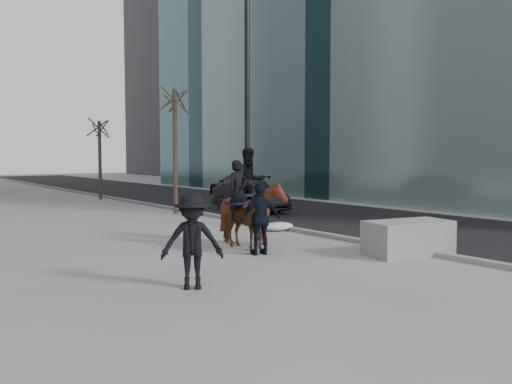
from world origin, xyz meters
TOP-DOWN VIEW (x-y plane):
  - ground at (0.00, 0.00)m, footprint 120.00×120.00m
  - road at (7.00, 10.00)m, footprint 8.00×90.00m
  - curb at (3.00, 10.00)m, footprint 0.25×90.00m
  - planter at (2.63, -1.50)m, footprint 2.26×1.44m
  - car_near at (5.37, 9.00)m, footprint 1.43×4.00m
  - car_far at (9.19, 15.51)m, footprint 2.48×4.85m
  - tree_near at (2.40, 10.12)m, footprint 1.20×1.20m
  - tree_far at (2.40, 18.82)m, footprint 1.20×1.20m
  - mounted_left at (-0.21, 1.58)m, footprint 1.02×1.87m
  - mounted_right at (0.46, 2.00)m, footprint 1.68×1.81m
  - feeder at (-0.26, 0.66)m, footprint 1.10×0.97m
  - camera_crew at (-3.28, -1.32)m, footprint 1.31×1.13m
  - lamppost at (2.60, 5.17)m, footprint 0.25×1.33m
  - snow_piles at (2.70, 1.27)m, footprint 1.10×5.30m

SIDE VIEW (x-z plane):
  - ground at x=0.00m, z-range 0.00..0.00m
  - road at x=7.00m, z-range 0.00..0.01m
  - curb at x=3.00m, z-range 0.00..0.12m
  - snow_piles at x=2.70m, z-range 0.00..0.28m
  - planter at x=2.63m, z-range 0.00..0.84m
  - car_near at x=5.37m, z-range 0.00..1.31m
  - car_far at x=9.19m, z-range 0.00..1.35m
  - mounted_left at x=-0.21m, z-range -0.29..2.01m
  - feeder at x=-0.26m, z-range 0.00..1.76m
  - camera_crew at x=-3.28m, z-range 0.01..1.76m
  - mounted_right at x=0.46m, z-range -0.26..2.37m
  - tree_far at x=2.40m, z-range 0.00..4.72m
  - tree_near at x=2.40m, z-range 0.00..5.68m
  - lamppost at x=2.60m, z-range 0.45..9.54m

